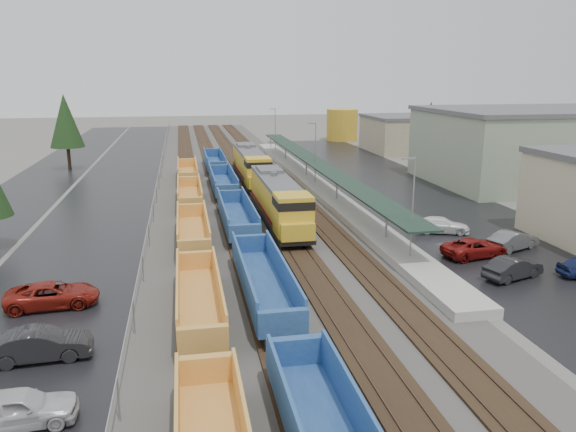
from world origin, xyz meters
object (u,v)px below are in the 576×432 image
parked_car_west_b (41,345)px  parked_car_east_c (442,225)px  locomotive_lead (279,200)px  well_string_yellow (195,259)px  well_string_blue (247,243)px  parked_car_east_b (475,248)px  parked_car_west_c (52,295)px  locomotive_trail (251,165)px  parked_car_east_a (513,268)px  parked_car_west_a (18,409)px  parked_car_east_e (513,241)px  storage_tank (342,125)px

parked_car_west_b → parked_car_east_c: parked_car_west_b is taller
locomotive_lead → well_string_yellow: size_ratio=0.23×
well_string_blue → parked_car_east_b: size_ratio=19.04×
parked_car_west_c → locomotive_lead: bearing=-50.5°
locomotive_trail → parked_car_east_c: bearing=-62.6°
parked_car_west_c → parked_car_east_a: (29.94, -0.76, -0.00)m
locomotive_lead → parked_car_east_a: bearing=-52.0°
well_string_yellow → well_string_blue: well_string_blue is taller
parked_car_east_a → parked_car_east_b: bearing=-17.3°
well_string_blue → parked_car_east_a: bearing=-24.5°
parked_car_west_a → parked_car_east_a: 30.95m
parked_car_east_c → locomotive_trail: bearing=46.0°
locomotive_lead → parked_car_east_e: locomotive_lead is taller
locomotive_lead → parked_car_west_b: 27.97m
parked_car_west_b → parked_car_west_c: 6.82m
locomotive_trail → well_string_yellow: bearing=-103.6°
locomotive_lead → parked_car_east_c: 14.81m
locomotive_trail → storage_tank: bearing=60.9°
parked_car_west_a → parked_car_west_c: 12.35m
storage_tank → parked_car_east_c: size_ratio=1.38×
parked_car_west_b → parked_car_west_a: bearing=179.9°
parked_car_west_a → parked_car_west_c: (-1.21, 12.29, -0.02)m
parked_car_west_c → locomotive_trail: bearing=-29.0°
well_string_yellow → parked_car_west_a: bearing=-114.3°
locomotive_trail → parked_car_west_c: size_ratio=3.60×
locomotive_lead → parked_car_west_a: locomotive_lead is taller
parked_car_east_b → parked_car_east_e: size_ratio=1.10×
parked_car_east_a → parked_car_east_e: 7.01m
parked_car_west_b → storage_tank: bearing=-28.6°
locomotive_lead → parked_car_east_c: (13.68, -5.43, -1.66)m
locomotive_lead → parked_car_east_b: 17.99m
locomotive_trail → parked_car_east_a: size_ratio=4.27×
well_string_blue → parked_car_west_a: bearing=-120.4°
parked_car_east_c → parked_car_west_b: bearing=139.5°
parked_car_east_a → storage_tank: bearing=-27.5°
parked_car_east_a → locomotive_lead: bearing=18.5°
storage_tank → well_string_yellow: bearing=-112.9°
locomotive_lead → parked_car_east_c: size_ratio=4.07×
well_string_yellow → parked_car_west_a: size_ratio=18.79×
storage_tank → parked_car_east_c: bearing=-99.1°
locomotive_trail → parked_car_west_c: (-16.61, -37.28, -1.60)m
well_string_blue → locomotive_trail: bearing=82.4°
locomotive_trail → well_string_yellow: locomotive_trail is taller
well_string_yellow → parked_car_east_c: bearing=17.2°
storage_tank → locomotive_trail: bearing=-119.1°
parked_car_west_b → parked_car_east_b: 30.88m
locomotive_lead → parked_car_east_c: locomotive_lead is taller
locomotive_trail → parked_car_east_c: 29.80m
well_string_yellow → parked_car_east_e: 25.06m
locomotive_lead → parked_car_east_e: (17.03, -11.09, -1.58)m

